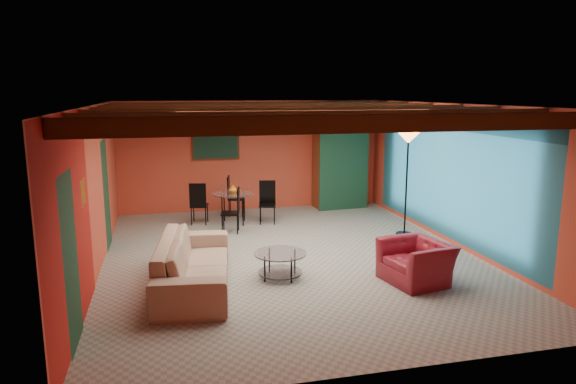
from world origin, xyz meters
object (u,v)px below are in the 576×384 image
object	(u,v)px
dining_table	(233,203)
coffee_table	(280,265)
vase	(233,177)
potted_plant	(341,110)
floor_lamp	(406,184)
armoire	(340,164)
armchair	(416,262)
sofa	(194,263)

from	to	relation	value
dining_table	coffee_table	bearing A→B (deg)	-85.96
dining_table	vase	xyz separation A→B (m)	(0.00, 0.00, 0.57)
potted_plant	floor_lamp	bearing A→B (deg)	-80.95
dining_table	floor_lamp	world-z (taller)	floor_lamp
armoire	potted_plant	xyz separation A→B (m)	(0.00, 0.00, 1.35)
armchair	coffee_table	world-z (taller)	armchair
armchair	dining_table	size ratio (longest dim) A/B	0.54
sofa	floor_lamp	size ratio (longest dim) A/B	1.22
sofa	floor_lamp	xyz separation A→B (m)	(4.42, 1.93, 0.68)
sofa	coffee_table	size ratio (longest dim) A/B	3.12
armoire	potted_plant	distance (m)	1.35
floor_lamp	vase	distance (m)	3.76
armchair	coffee_table	bearing A→B (deg)	-119.07
floor_lamp	coffee_table	bearing A→B (deg)	-148.64
floor_lamp	potted_plant	world-z (taller)	potted_plant
floor_lamp	armoire	bearing A→B (deg)	99.05
sofa	dining_table	distance (m)	3.84
sofa	coffee_table	distance (m)	1.36
potted_plant	vase	distance (m)	3.38
dining_table	floor_lamp	size ratio (longest dim) A/B	0.87
potted_plant	armoire	bearing A→B (deg)	0.00
coffee_table	vase	distance (m)	3.72
dining_table	floor_lamp	bearing A→B (deg)	-27.75
dining_table	armoire	xyz separation A→B (m)	(2.87, 1.08, 0.64)
sofa	dining_table	world-z (taller)	dining_table
sofa	floor_lamp	distance (m)	4.87
sofa	dining_table	bearing A→B (deg)	-9.41
armchair	coffee_table	xyz separation A→B (m)	(-2.02, 0.66, -0.11)
sofa	potted_plant	world-z (taller)	potted_plant
armoire	floor_lamp	xyz separation A→B (m)	(0.45, -2.83, -0.05)
sofa	vase	distance (m)	3.90
coffee_table	floor_lamp	distance (m)	3.69
coffee_table	vase	xyz separation A→B (m)	(-0.26, 3.62, 0.84)
floor_lamp	potted_plant	xyz separation A→B (m)	(-0.45, 2.83, 1.40)
floor_lamp	vase	world-z (taller)	floor_lamp
sofa	armoire	world-z (taller)	armoire
coffee_table	dining_table	xyz separation A→B (m)	(-0.26, 3.62, 0.27)
vase	dining_table	bearing A→B (deg)	0.00
potted_plant	vase	xyz separation A→B (m)	(-2.87, -1.08, -1.41)
coffee_table	floor_lamp	bearing A→B (deg)	31.36
coffee_table	potted_plant	xyz separation A→B (m)	(2.62, 4.70, 2.25)
coffee_table	floor_lamp	size ratio (longest dim) A/B	0.39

